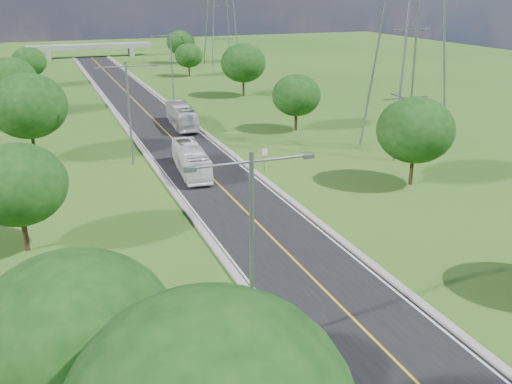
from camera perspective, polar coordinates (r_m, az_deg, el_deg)
ground at (r=73.14m, az=-9.53°, el=6.46°), size 260.00×260.00×0.00m
road at (r=78.88m, az=-10.47°, el=7.40°), size 8.00×150.00×0.06m
curb_left at (r=78.21m, az=-13.54°, el=7.13°), size 0.50×150.00×0.22m
curb_right at (r=79.75m, az=-7.46°, el=7.75°), size 0.50×150.00×0.22m
speed_limit_sign at (r=53.73m, az=0.86°, el=3.63°), size 0.55×0.09×2.40m
overpass at (r=151.13m, az=-16.25°, el=13.72°), size 30.00×3.00×3.20m
streetlight_near_left at (r=25.64m, az=-0.43°, el=-4.78°), size 5.90×0.25×10.00m
streetlight_mid_left at (r=56.43m, az=-12.60°, el=8.48°), size 5.90×0.25×10.00m
streetlight_far_right at (r=90.73m, az=-8.44°, el=12.90°), size 5.90×0.25×10.00m
power_tower_near at (r=61.66m, az=15.45°, el=16.76°), size 9.00×6.40×28.00m
tree_la at (r=21.11m, az=-17.58°, el=-13.78°), size 7.14×7.14×8.30m
tree_lb at (r=39.67m, az=-22.71°, el=0.69°), size 6.30×6.30×7.33m
tree_lc at (r=60.80m, az=-21.82°, el=7.99°), size 7.56×7.56×8.79m
tree_ld at (r=84.63m, az=-23.32°, el=10.36°), size 6.72×6.72×7.82m
tree_le at (r=108.48m, az=-21.76°, el=12.00°), size 5.88×5.88×6.84m
tree_rb at (r=51.34m, az=15.64°, el=5.99°), size 6.72×6.72×7.82m
tree_rc at (r=69.47m, az=4.06°, el=9.63°), size 5.88×5.88×6.84m
tree_rd at (r=92.01m, az=-1.28°, el=12.78°), size 7.14×7.14×8.30m
tree_re at (r=114.19m, az=-6.75°, el=13.41°), size 5.46×5.46×6.35m
tree_rf at (r=134.27m, az=-7.54°, el=14.59°), size 6.30×6.30×7.33m
bus_outbound at (r=72.12m, az=-7.43°, el=7.57°), size 3.08×10.27×2.82m
bus_inbound at (r=53.68m, az=-6.52°, el=3.23°), size 3.04×9.60×2.63m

